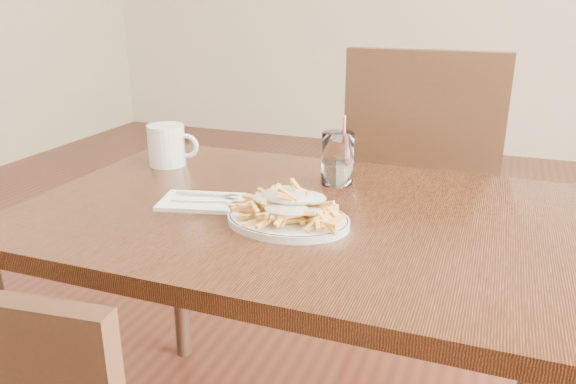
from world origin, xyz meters
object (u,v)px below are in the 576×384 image
at_px(table, 298,241).
at_px(water_glass, 337,162).
at_px(loaded_fries, 288,201).
at_px(chair_far, 421,184).
at_px(coffee_mug, 168,145).
at_px(fries_plate, 288,220).

xyz_separation_m(table, water_glass, (0.03, 0.20, 0.13)).
xyz_separation_m(loaded_fries, water_glass, (0.02, 0.29, 0.01)).
bearing_deg(loaded_fries, chair_far, 79.04).
distance_m(table, chair_far, 0.78).
bearing_deg(coffee_mug, chair_far, 42.09).
distance_m(chair_far, loaded_fries, 0.88).
height_order(table, fries_plate, fries_plate).
height_order(table, chair_far, chair_far).
bearing_deg(chair_far, loaded_fries, -100.96).
bearing_deg(water_glass, loaded_fries, -94.17).
xyz_separation_m(table, loaded_fries, (0.01, -0.09, 0.13)).
bearing_deg(coffee_mug, water_glass, 1.01).
relative_size(loaded_fries, coffee_mug, 1.59).
height_order(chair_far, loaded_fries, chair_far).
height_order(table, loaded_fries, loaded_fries).
relative_size(water_glass, coffee_mug, 1.24).
relative_size(fries_plate, loaded_fries, 1.33).
bearing_deg(fries_plate, table, 96.18).
height_order(chair_far, coffee_mug, chair_far).
distance_m(fries_plate, coffee_mug, 0.54).
relative_size(chair_far, fries_plate, 3.49).
xyz_separation_m(water_glass, coffee_mug, (-0.48, -0.01, 0.00)).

